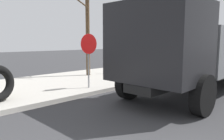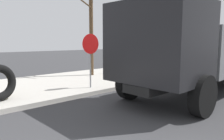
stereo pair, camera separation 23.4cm
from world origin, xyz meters
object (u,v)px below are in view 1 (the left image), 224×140
(stop_sign, at_px, (89,51))
(street_light_pole, at_px, (167,25))
(dump_truck_gray, at_px, (194,50))
(bare_tree, at_px, (88,25))

(stop_sign, xyz_separation_m, street_light_pole, (6.26, 0.42, 1.33))
(stop_sign, height_order, street_light_pole, street_light_pole)
(street_light_pole, bearing_deg, stop_sign, -176.18)
(stop_sign, xyz_separation_m, dump_truck_gray, (2.40, -3.00, 0.03))
(dump_truck_gray, relative_size, street_light_pole, 1.27)
(dump_truck_gray, distance_m, street_light_pole, 5.32)
(stop_sign, bearing_deg, dump_truck_gray, -51.32)
(dump_truck_gray, bearing_deg, street_light_pole, 41.57)
(bare_tree, bearing_deg, dump_truck_gray, -86.16)
(stop_sign, height_order, bare_tree, bare_tree)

